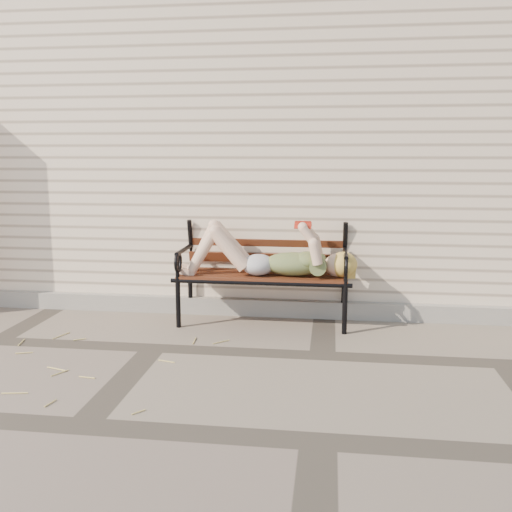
# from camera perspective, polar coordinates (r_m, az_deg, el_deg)

# --- Properties ---
(ground) EXTENTS (80.00, 80.00, 0.00)m
(ground) POSITION_cam_1_polar(r_m,az_deg,el_deg) (4.37, -10.17, -9.04)
(ground) COLOR #796D5D
(ground) RESTS_ON ground
(house_wall) EXTENTS (8.00, 4.00, 3.00)m
(house_wall) POSITION_cam_1_polar(r_m,az_deg,el_deg) (7.04, -3.06, 10.75)
(house_wall) COLOR beige
(house_wall) RESTS_ON ground
(house_roof) EXTENTS (8.30, 4.30, 0.30)m
(house_roof) POSITION_cam_1_polar(r_m,az_deg,el_deg) (7.25, -3.20, 23.90)
(house_roof) COLOR #4F4139
(house_roof) RESTS_ON house_wall
(foundation_strip) EXTENTS (8.00, 0.10, 0.15)m
(foundation_strip) POSITION_cam_1_polar(r_m,az_deg,el_deg) (5.24, -6.99, -4.86)
(foundation_strip) COLOR #A09A90
(foundation_strip) RESTS_ON ground
(garden_bench) EXTENTS (1.55, 0.62, 1.01)m
(garden_bench) POSITION_cam_1_polar(r_m,az_deg,el_deg) (4.87, 0.84, -0.03)
(garden_bench) COLOR black
(garden_bench) RESTS_ON ground
(reading_woman) EXTENTS (1.47, 0.33, 0.46)m
(reading_woman) POSITION_cam_1_polar(r_m,az_deg,el_deg) (4.74, 0.82, 0.11)
(reading_woman) COLOR #0A354A
(reading_woman) RESTS_ON ground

